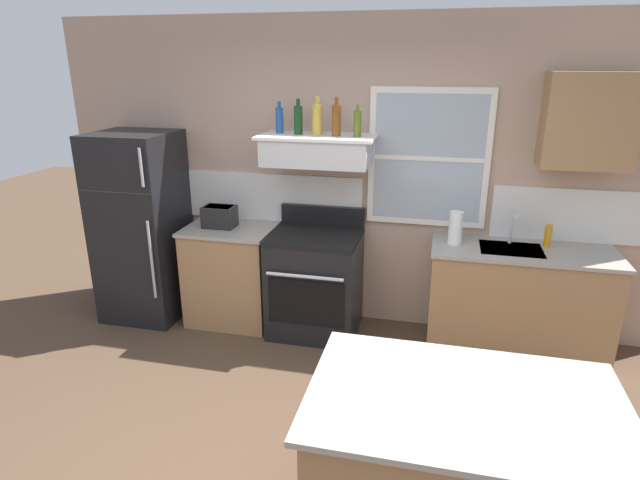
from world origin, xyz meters
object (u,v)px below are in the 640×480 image
object	(u,v)px
refrigerator	(142,227)
bottle_dark_green_wine	(298,119)
stove_range	(315,282)
bottle_blue_liqueur	(280,120)
bottle_champagne_gold_foil	(317,119)
kitchen_island	(457,480)
bottle_olive_oil_square	(357,123)
dish_soap_bottle	(548,236)
bottle_amber_wine	(336,120)
paper_towel_roll	(455,228)
toaster	(220,216)

from	to	relation	value
refrigerator	bottle_dark_green_wine	bearing A→B (deg)	4.49
stove_range	bottle_blue_liqueur	world-z (taller)	bottle_blue_liqueur
bottle_blue_liqueur	bottle_dark_green_wine	bearing A→B (deg)	-12.78
bottle_champagne_gold_foil	kitchen_island	distance (m)	2.83
bottle_olive_oil_square	dish_soap_bottle	bearing A→B (deg)	3.04
dish_soap_bottle	stove_range	bearing A→B (deg)	-175.82
dish_soap_bottle	bottle_amber_wine	bearing A→B (deg)	-177.56
dish_soap_bottle	bottle_blue_liqueur	bearing A→B (deg)	-179.89
stove_range	kitchen_island	xyz separation A→B (m)	(1.20, -2.07, -0.01)
refrigerator	dish_soap_bottle	xyz separation A→B (m)	(3.53, 0.16, 0.13)
dish_soap_bottle	kitchen_island	xyz separation A→B (m)	(-0.68, -2.21, -0.54)
bottle_blue_liqueur	paper_towel_roll	world-z (taller)	bottle_blue_liqueur
stove_range	paper_towel_roll	xyz separation A→B (m)	(1.16, 0.04, 0.58)
bottle_amber_wine	paper_towel_roll	world-z (taller)	bottle_amber_wine
bottle_dark_green_wine	bottle_champagne_gold_foil	distance (m)	0.16
toaster	bottle_champagne_gold_foil	xyz separation A→B (m)	(0.89, 0.05, 0.87)
toaster	stove_range	world-z (taller)	toaster
stove_range	kitchen_island	size ratio (longest dim) A/B	0.78
paper_towel_roll	stove_range	bearing A→B (deg)	-178.15
bottle_olive_oil_square	dish_soap_bottle	distance (m)	1.76
stove_range	bottle_champagne_gold_foil	world-z (taller)	bottle_champagne_gold_foil
bottle_amber_wine	bottle_champagne_gold_foil	bearing A→B (deg)	176.06
dish_soap_bottle	paper_towel_roll	bearing A→B (deg)	-172.10
bottle_blue_liqueur	kitchen_island	distance (m)	3.02
paper_towel_roll	toaster	bearing A→B (deg)	-179.62
stove_range	dish_soap_bottle	size ratio (longest dim) A/B	6.06
bottle_amber_wine	dish_soap_bottle	size ratio (longest dim) A/B	1.70
bottle_blue_liqueur	paper_towel_roll	distance (m)	1.70
bottle_olive_oil_square	stove_range	bearing A→B (deg)	-170.65
toaster	dish_soap_bottle	distance (m)	2.77
refrigerator	toaster	distance (m)	0.78
bottle_olive_oil_square	dish_soap_bottle	size ratio (longest dim) A/B	1.40
bottle_amber_wine	bottle_olive_oil_square	distance (m)	0.17
kitchen_island	bottle_blue_liqueur	bearing A→B (deg)	124.82
bottle_champagne_gold_foil	toaster	bearing A→B (deg)	-176.65
dish_soap_bottle	kitchen_island	bearing A→B (deg)	-107.24
bottle_dark_green_wine	bottle_olive_oil_square	xyz separation A→B (m)	(0.50, -0.04, -0.01)
refrigerator	bottle_blue_liqueur	xyz separation A→B (m)	(1.31, 0.16, 0.99)
bottle_champagne_gold_foil	bottle_olive_oil_square	world-z (taller)	bottle_champagne_gold_foil
bottle_dark_green_wine	dish_soap_bottle	size ratio (longest dim) A/B	1.59
toaster	bottle_olive_oil_square	size ratio (longest dim) A/B	1.18
bottle_blue_liqueur	bottle_amber_wine	bearing A→B (deg)	-7.86
bottle_dark_green_wine	bottle_champagne_gold_foil	bearing A→B (deg)	-6.40
bottle_olive_oil_square	paper_towel_roll	xyz separation A→B (m)	(0.82, -0.02, -0.81)
kitchen_island	bottle_olive_oil_square	bearing A→B (deg)	112.01
dish_soap_bottle	kitchen_island	distance (m)	2.37
bottle_dark_green_wine	bottle_olive_oil_square	world-z (taller)	bottle_dark_green_wine
toaster	bottle_olive_oil_square	distance (m)	1.48
bottle_champagne_gold_foil	dish_soap_bottle	xyz separation A→B (m)	(1.88, 0.06, -0.87)
toaster	bottle_champagne_gold_foil	world-z (taller)	bottle_champagne_gold_foil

